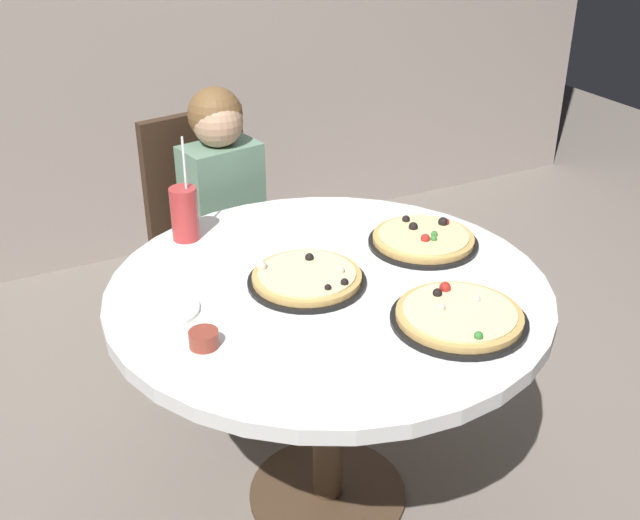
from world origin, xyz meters
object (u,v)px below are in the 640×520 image
object	(u,v)px
pizza_cheese	(423,239)
pizza_pepperoni	(459,316)
sauce_bowl	(204,339)
diner_child	(237,260)
pizza_veggie	(307,278)
dining_table	(328,317)
soda_cup	(184,213)
chair_wooden	(211,230)
plate_small	(163,310)

from	to	relation	value
pizza_cheese	pizza_pepperoni	bearing A→B (deg)	-112.30
sauce_bowl	diner_child	bearing A→B (deg)	64.33
diner_child	pizza_veggie	xyz separation A→B (m)	(-0.06, -0.68, 0.28)
dining_table	diner_child	distance (m)	0.73
pizza_veggie	soda_cup	world-z (taller)	soda_cup
soda_cup	chair_wooden	bearing A→B (deg)	63.45
pizza_veggie	pizza_pepperoni	xyz separation A→B (m)	(0.24, -0.34, -0.00)
chair_wooden	pizza_pepperoni	xyz separation A→B (m)	(0.21, -1.20, 0.24)
soda_cup	plate_small	bearing A→B (deg)	-116.67
sauce_bowl	pizza_veggie	bearing A→B (deg)	24.21
pizza_cheese	sauce_bowl	size ratio (longest dim) A/B	4.56
dining_table	chair_wooden	xyz separation A→B (m)	(-0.01, 0.90, -0.12)
dining_table	plate_small	world-z (taller)	plate_small
dining_table	pizza_veggie	xyz separation A→B (m)	(-0.05, 0.03, 0.12)
pizza_cheese	dining_table	bearing A→B (deg)	-166.98
dining_table	pizza_cheese	distance (m)	0.38
dining_table	soda_cup	bearing A→B (deg)	119.24
soda_cup	diner_child	bearing A→B (deg)	47.43
diner_child	pizza_pepperoni	size ratio (longest dim) A/B	3.23
pizza_veggie	sauce_bowl	xyz separation A→B (m)	(-0.34, -0.15, 0.00)
chair_wooden	pizza_veggie	xyz separation A→B (m)	(-0.03, -0.86, 0.24)
plate_small	pizza_veggie	bearing A→B (deg)	-5.62
diner_child	pizza_pepperoni	bearing A→B (deg)	-79.90
chair_wooden	sauce_bowl	size ratio (longest dim) A/B	13.57
diner_child	pizza_cheese	distance (m)	0.77
pizza_veggie	pizza_cheese	world-z (taller)	same
pizza_pepperoni	diner_child	bearing A→B (deg)	100.10
pizza_cheese	plate_small	xyz separation A→B (m)	(-0.78, -0.01, -0.01)
diner_child	dining_table	bearing A→B (deg)	-90.97
dining_table	soda_cup	world-z (taller)	soda_cup
plate_small	diner_child	bearing A→B (deg)	55.71
pizza_pepperoni	pizza_veggie	bearing A→B (deg)	125.59
pizza_pepperoni	sauce_bowl	size ratio (longest dim) A/B	4.79
pizza_cheese	sauce_bowl	xyz separation A→B (m)	(-0.74, -0.20, 0.00)
diner_child	chair_wooden	bearing A→B (deg)	98.45
pizza_veggie	sauce_bowl	distance (m)	0.37
pizza_veggie	plate_small	xyz separation A→B (m)	(-0.38, 0.04, -0.01)
dining_table	pizza_veggie	bearing A→B (deg)	147.11
dining_table	plate_small	size ratio (longest dim) A/B	6.52
soda_cup	dining_table	bearing A→B (deg)	-60.76
chair_wooden	pizza_cheese	bearing A→B (deg)	-65.61
pizza_pepperoni	chair_wooden	bearing A→B (deg)	99.85
pizza_pepperoni	sauce_bowl	bearing A→B (deg)	162.36
sauce_bowl	soda_cup	bearing A→B (deg)	75.33
diner_child	plate_small	distance (m)	0.83
dining_table	soda_cup	distance (m)	0.53
pizza_veggie	pizza_cheese	distance (m)	0.41
dining_table	pizza_veggie	size ratio (longest dim) A/B	3.72
chair_wooden	pizza_cheese	world-z (taller)	chair_wooden
chair_wooden	pizza_pepperoni	size ratio (longest dim) A/B	2.83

